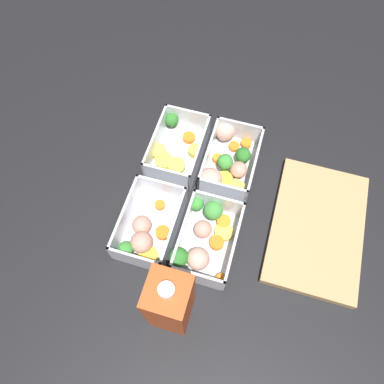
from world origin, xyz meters
The scene contains 7 objects.
ground_plane centered at (0.00, 0.00, 0.00)m, with size 4.00×4.00×0.00m, color black.
container_near_left centered at (-0.09, -0.07, 0.02)m, with size 0.17×0.12×0.06m.
container_near_right centered at (0.11, -0.06, 0.02)m, with size 0.17×0.11×0.06m.
container_far_left centered at (-0.09, 0.05, 0.02)m, with size 0.19×0.11×0.06m.
container_far_right centered at (0.09, 0.05, 0.02)m, with size 0.16×0.12×0.06m.
juice_carton centered at (0.24, 0.03, 0.10)m, with size 0.07×0.07×0.20m.
cutting_board centered at (0.00, 0.26, 0.01)m, with size 0.28×0.18×0.02m.
Camera 1 is at (0.33, 0.10, 0.72)m, focal length 35.00 mm.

